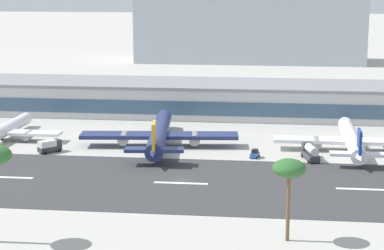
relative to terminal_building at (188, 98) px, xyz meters
name	(u,v)px	position (x,y,z in m)	size (l,w,h in m)	color
ground_plane	(180,180)	(7.86, -77.65, -5.31)	(1400.00, 1400.00, 0.00)	#B2AFA8
runway_strip	(179,183)	(7.86, -79.99, -5.27)	(800.00, 42.30, 0.08)	#38383A
runway_centreline_dash_3	(7,177)	(-31.44, -79.99, -5.23)	(12.00, 1.20, 0.01)	white
runway_centreline_dash_4	(181,183)	(8.28, -79.99, -5.23)	(12.00, 1.20, 0.01)	white
runway_centreline_dash_5	(364,189)	(47.96, -79.99, -5.23)	(12.00, 1.20, 0.01)	white
terminal_building	(188,98)	(0.00, 0.00, 0.00)	(151.05, 26.31, 10.62)	#B7BABC
distant_hotel_block	(250,19)	(14.41, 149.27, 16.78)	(117.09, 37.81, 44.18)	#A8B2BC
airliner_red_tail_gate_0	(2,132)	(-46.09, -45.11, -2.66)	(32.64, 39.95, 8.34)	white
airliner_gold_tail_gate_1	(159,135)	(-1.92, -47.14, -1.93)	(42.51, 50.73, 10.60)	navy
airliner_navy_tail_gate_2	(352,141)	(48.54, -46.12, -2.35)	(40.39, 44.60, 9.31)	white
service_baggage_tug_0	(255,154)	(23.76, -55.29, -4.27)	(2.54, 3.50, 2.20)	#23569E
service_box_truck_1	(50,146)	(-29.07, -56.04, -3.52)	(5.76, 6.09, 3.25)	#2D3338
service_fuel_truck_2	(310,152)	(37.50, -55.89, -3.28)	(4.52, 8.87, 3.95)	#2D3338
palm_tree_1	(289,170)	(31.20, -112.29, 7.35)	(5.74, 5.74, 14.57)	brown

